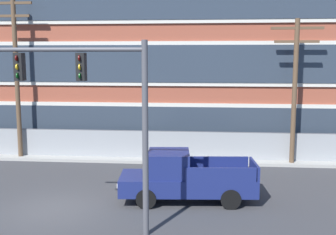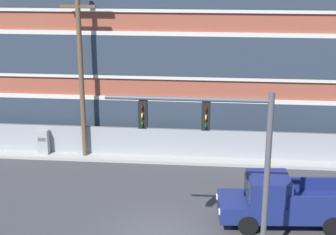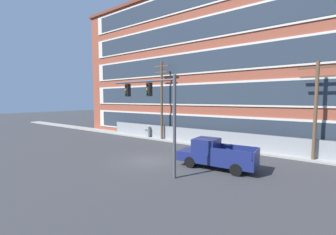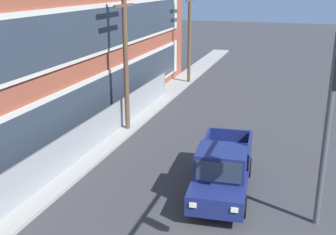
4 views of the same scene
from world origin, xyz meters
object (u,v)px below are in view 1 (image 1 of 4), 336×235
Objects in this scene: traffic_signal_mast at (99,99)px; utility_pole_midblock at (295,84)px; pickup_truck_navy at (184,178)px; utility_pole_near_corner at (16,71)px.

traffic_signal_mast is 0.82× the size of utility_pole_midblock.
utility_pole_near_corner is at bearing 147.08° from pickup_truck_navy.
traffic_signal_mast is 5.61m from pickup_truck_navy.
traffic_signal_mast is at bearing -126.99° from pickup_truck_navy.
utility_pole_near_corner is (-9.88, 6.40, 4.13)m from pickup_truck_navy.
pickup_truck_navy is (2.60, 3.45, -3.57)m from traffic_signal_mast.
pickup_truck_navy is at bearing -32.92° from utility_pole_near_corner.
utility_pole_midblock is at bearing 50.00° from traffic_signal_mast.
utility_pole_midblock is (15.45, -0.11, -0.66)m from utility_pole_near_corner.
utility_pole_near_corner is 1.18× the size of utility_pole_midblock.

